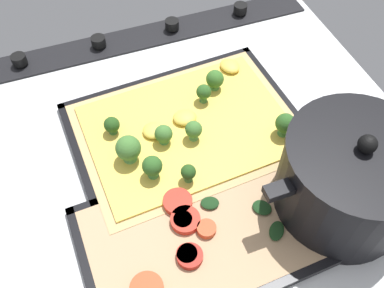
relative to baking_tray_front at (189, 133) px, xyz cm
name	(u,v)px	position (x,y,z in cm)	size (l,w,h in cm)	color
ground_plane	(192,167)	(1.43, 5.55, -1.86)	(75.53, 70.97, 3.00)	silver
stove_control_panel	(136,37)	(1.43, -26.44, 0.20)	(72.51, 7.00, 2.60)	black
baking_tray_front	(189,133)	(0.00, 0.00, 0.00)	(38.90, 30.50, 1.30)	black
broccoli_pizza	(187,129)	(0.24, 0.17, 1.36)	(36.36, 27.97, 6.12)	tan
baking_tray_back	(203,235)	(4.33, 17.90, 0.02)	(34.85, 23.32, 1.30)	black
veggie_pizza_back	(201,233)	(4.71, 17.90, 0.73)	(32.36, 20.83, 1.90)	tan
cooking_pot	(349,179)	(-15.92, 19.91, 6.43)	(26.20, 19.38, 15.88)	black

